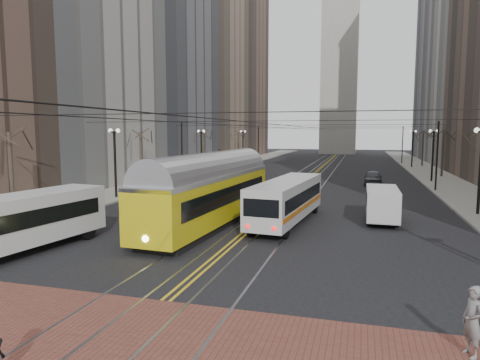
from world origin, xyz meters
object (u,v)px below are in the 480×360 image
Objects in this scene: transit_bus at (0,229)px; cargo_van at (382,205)px; clock_tower at (341,12)px; rear_bus at (287,202)px; pedestrian_b at (473,321)px; streetcar at (210,198)px; sedan_grey at (373,178)px.

transit_bus is 2.25× the size of cargo_van.
transit_bus is 20.83m from cargo_van.
cargo_van is (7.42, -87.90, -34.89)m from clock_tower.
pedestrian_b is at bearing -58.40° from rear_bus.
clock_tower reaches higher than transit_bus.
streetcar is at bearing -150.02° from rear_bus.
transit_bus is at bearing -122.70° from pedestrian_b.
cargo_van is (16.46, 12.76, -0.29)m from transit_bus.
transit_bus reaches higher than rear_bus.
cargo_van is 2.68× the size of pedestrian_b.
clock_tower reaches higher than cargo_van.
transit_bus is at bearing -129.34° from rear_bus.
clock_tower is at bearing 94.68° from cargo_van.
clock_tower is at bearing 96.54° from rear_bus.
pedestrian_b is (1.46, -16.21, -0.16)m from cargo_van.
streetcar reaches higher than sedan_grey.
sedan_grey is (9.83, 23.61, -0.92)m from streetcar.
clock_tower is 36.71× the size of pedestrian_b.
sedan_grey is at bearing 71.07° from transit_bus.
rear_bus is at bearing -88.85° from clock_tower.
transit_bus reaches higher than pedestrian_b.
cargo_van reaches higher than pedestrian_b.
sedan_grey is 36.07m from pedestrian_b.
pedestrian_b is (11.39, -12.42, -0.78)m from streetcar.
transit_bus is (-9.04, -100.66, -34.61)m from clock_tower.
streetcar is at bearing -159.26° from cargo_van.
pedestrian_b is at bearing -3.15° from transit_bus.
cargo_van is at bearing -88.88° from sedan_grey.
pedestrian_b reaches higher than sedan_grey.
rear_bus is at bearing 28.19° from streetcar.
streetcar reaches higher than rear_bus.
streetcar is 3.19× the size of sedan_grey.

